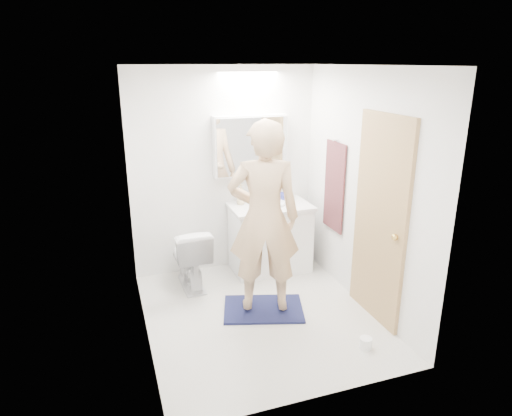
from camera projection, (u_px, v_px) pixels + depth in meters
name	position (u px, v px, depth m)	size (l,w,h in m)	color
floor	(259.00, 315.00, 4.55)	(2.50, 2.50, 0.00)	silver
ceiling	(260.00, 65.00, 3.81)	(2.50, 2.50, 0.00)	white
wall_back	(224.00, 171.00, 5.30)	(2.50, 2.50, 0.00)	white
wall_front	(321.00, 253.00, 3.05)	(2.50, 2.50, 0.00)	white
wall_left	(138.00, 213.00, 3.84)	(2.50, 2.50, 0.00)	white
wall_right	(363.00, 191.00, 4.52)	(2.50, 2.50, 0.00)	white
vanity_cabinet	(270.00, 239.00, 5.44)	(0.90, 0.55, 0.78)	white
countertop	(270.00, 207.00, 5.32)	(0.95, 0.58, 0.04)	white
sink_basin	(270.00, 203.00, 5.33)	(0.36, 0.36, 0.03)	white
faucet	(264.00, 194.00, 5.48)	(0.02, 0.02, 0.16)	silver
medicine_cabinet	(250.00, 146.00, 5.23)	(0.88, 0.14, 0.70)	white
mirror_panel	(253.00, 147.00, 5.17)	(0.84, 0.01, 0.66)	silver
toilet	(190.00, 257.00, 5.04)	(0.40, 0.70, 0.71)	white
bath_rug	(263.00, 309.00, 4.63)	(0.80, 0.55, 0.02)	#191441
person	(264.00, 218.00, 4.33)	(0.69, 0.46, 1.90)	tan
door	(380.00, 221.00, 4.26)	(0.04, 0.80, 2.00)	tan
door_knob	(395.00, 237.00, 3.99)	(0.06, 0.06, 0.06)	gold
towel	(334.00, 187.00, 5.04)	(0.02, 0.42, 1.00)	#111537
towel_hook	(336.00, 140.00, 4.87)	(0.02, 0.02, 0.07)	silver
soap_bottle_a	(241.00, 194.00, 5.31)	(0.09, 0.10, 0.25)	#D3BC88
soap_bottle_b	(255.00, 195.00, 5.41)	(0.07, 0.08, 0.16)	#508EAD
toothbrush_cup	(283.00, 196.00, 5.51)	(0.09, 0.09, 0.09)	#3A41B0
toilet_paper_roll	(366.00, 343.00, 4.01)	(0.11, 0.11, 0.10)	white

